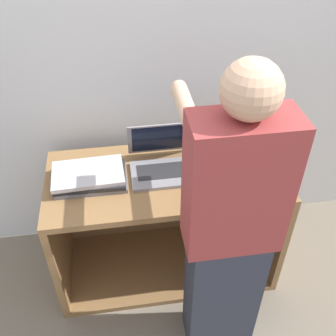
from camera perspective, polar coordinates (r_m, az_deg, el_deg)
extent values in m
plane|color=#756B5B|center=(2.46, 0.78, -19.08)|extent=(12.00, 12.00, 0.00)
cube|color=silver|center=(2.18, -2.02, 15.10)|extent=(8.00, 0.05, 2.40)
cube|color=olive|center=(2.09, -0.37, -1.38)|extent=(1.26, 0.60, 0.04)
cube|color=olive|center=(2.61, -0.30, -13.31)|extent=(1.26, 0.60, 0.04)
cube|color=olive|center=(2.36, -15.46, -9.36)|extent=(0.04, 0.60, 0.68)
cube|color=olive|center=(2.47, 13.97, -6.20)|extent=(0.04, 0.60, 0.68)
cube|color=olive|center=(2.54, -1.26, -3.35)|extent=(1.19, 0.04, 0.68)
cube|color=gray|center=(2.07, -0.37, -0.79)|extent=(0.36, 0.23, 0.02)
cube|color=#28282B|center=(2.07, -0.41, -0.38)|extent=(0.30, 0.13, 0.00)
cube|color=gray|center=(2.12, -1.00, 4.37)|extent=(0.36, 0.08, 0.22)
cube|color=black|center=(2.12, -0.99, 4.34)|extent=(0.32, 0.07, 0.19)
cube|color=slate|center=(2.07, -11.01, -1.73)|extent=(0.36, 0.23, 0.02)
cube|color=#232326|center=(2.05, -11.24, -1.25)|extent=(0.37, 0.24, 0.02)
cube|color=#B7B7BC|center=(2.04, -11.54, -0.74)|extent=(0.37, 0.25, 0.02)
cube|color=#232326|center=(2.15, 10.13, 0.24)|extent=(0.37, 0.24, 0.02)
cube|color=#232326|center=(2.14, 9.95, 0.79)|extent=(0.37, 0.24, 0.02)
cube|color=slate|center=(2.12, 9.89, 1.32)|extent=(0.37, 0.24, 0.02)
cube|color=#B7B7BC|center=(2.11, 9.95, 1.78)|extent=(0.36, 0.23, 0.02)
cube|color=slate|center=(2.10, 10.26, 2.32)|extent=(0.37, 0.24, 0.02)
cube|color=#2D3342|center=(2.06, 7.77, -17.14)|extent=(0.34, 0.20, 0.78)
cube|color=#993838|center=(1.53, 10.00, -2.59)|extent=(0.40, 0.20, 0.61)
sphere|color=#DBAD89|center=(1.30, 12.03, 11.06)|extent=(0.21, 0.21, 0.21)
cylinder|color=#DBAD89|center=(1.57, 2.54, 8.94)|extent=(0.07, 0.32, 0.07)
cylinder|color=#DBAD89|center=(1.66, 13.62, 9.54)|extent=(0.07, 0.32, 0.07)
cube|color=red|center=(2.04, 10.78, 1.55)|extent=(0.06, 0.02, 0.01)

